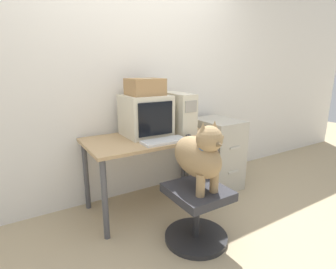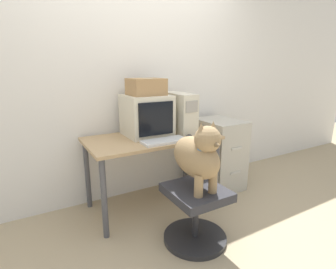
{
  "view_description": "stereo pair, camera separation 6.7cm",
  "coord_description": "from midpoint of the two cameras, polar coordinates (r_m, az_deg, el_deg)",
  "views": [
    {
      "loc": [
        -1.16,
        -1.86,
        1.4
      ],
      "look_at": [
        0.02,
        0.05,
        0.82
      ],
      "focal_mm": 28.0,
      "sensor_mm": 36.0,
      "label": 1
    },
    {
      "loc": [
        -1.1,
        -1.9,
        1.4
      ],
      "look_at": [
        0.02,
        0.05,
        0.82
      ],
      "focal_mm": 28.0,
      "sensor_mm": 36.0,
      "label": 2
    }
  ],
  "objects": [
    {
      "name": "ground_plane",
      "position": [
        2.6,
        -0.46,
        -18.12
      ],
      "size": [
        12.0,
        12.0,
        0.0
      ],
      "primitive_type": "plane",
      "color": "tan"
    },
    {
      "name": "wall_back",
      "position": [
        2.86,
        -8.41,
        12.28
      ],
      "size": [
        8.0,
        0.05,
        2.6
      ],
      "color": "white",
      "rests_on": "ground_plane"
    },
    {
      "name": "desk",
      "position": [
        2.6,
        -4.34,
        -2.53
      ],
      "size": [
        1.28,
        0.68,
        0.74
      ],
      "color": "tan",
      "rests_on": "ground_plane"
    },
    {
      "name": "crt_monitor",
      "position": [
        2.61,
        -5.6,
        4.15
      ],
      "size": [
        0.43,
        0.42,
        0.4
      ],
      "color": "beige",
      "rests_on": "desk"
    },
    {
      "name": "pc_tower",
      "position": [
        2.76,
        1.41,
        4.83
      ],
      "size": [
        0.18,
        0.47,
        0.41
      ],
      "color": "beige",
      "rests_on": "desk"
    },
    {
      "name": "keyboard",
      "position": [
        2.39,
        -1.62,
        -1.39
      ],
      "size": [
        0.42,
        0.18,
        0.03
      ],
      "color": "silver",
      "rests_on": "desk"
    },
    {
      "name": "computer_mouse",
      "position": [
        2.54,
        3.71,
        -0.32
      ],
      "size": [
        0.06,
        0.04,
        0.04
      ],
      "color": "#333333",
      "rests_on": "desk"
    },
    {
      "name": "office_chair",
      "position": [
        2.24,
        5.38,
        -16.5
      ],
      "size": [
        0.52,
        0.52,
        0.47
      ],
      "color": "#262628",
      "rests_on": "ground_plane"
    },
    {
      "name": "dog",
      "position": [
        2.02,
        5.87,
        -4.35
      ],
      "size": [
        0.24,
        0.53,
        0.56
      ],
      "color": "#9E7F56",
      "rests_on": "office_chair"
    },
    {
      "name": "filing_cabinet",
      "position": [
        3.18,
        9.97,
        -3.99
      ],
      "size": [
        0.42,
        0.57,
        0.81
      ],
      "color": "#B7B2A3",
      "rests_on": "ground_plane"
    },
    {
      "name": "cardboard_box",
      "position": [
        2.58,
        -5.8,
        10.29
      ],
      "size": [
        0.33,
        0.29,
        0.16
      ],
      "color": "#A87F51",
      "rests_on": "crt_monitor"
    }
  ]
}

